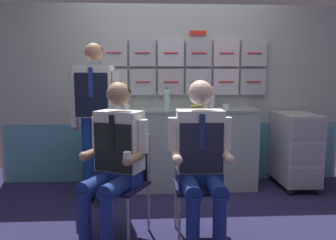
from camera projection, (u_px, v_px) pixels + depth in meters
name	position (u px, v px, depth m)	size (l,w,h in m)	color
ground	(184.00, 228.00, 3.10)	(4.80, 4.80, 0.04)	#232148
galley_bulkhead	(174.00, 95.00, 4.31)	(4.20, 0.14, 2.15)	#A6B1AE
galley_counter	(179.00, 148.00, 4.12)	(1.79, 0.53, 0.93)	#94A4A1
service_trolley	(295.00, 148.00, 4.10)	(0.40, 0.65, 0.88)	black
folding_chair_left	(125.00, 172.00, 2.95)	(0.53, 0.53, 0.84)	#A8AAAF
crew_member_left	(114.00, 155.00, 2.78)	(0.58, 0.70, 1.27)	black
folding_chair_right	(198.00, 173.00, 2.93)	(0.40, 0.41, 0.84)	#A8AAAF
crew_member_right	(201.00, 154.00, 2.75)	(0.52, 0.63, 1.29)	black
crew_member_standing	(95.00, 110.00, 3.55)	(0.52, 0.31, 1.64)	black
water_bottle_clear	(113.00, 99.00, 3.96)	(0.07, 0.07, 0.26)	silver
sparkling_bottle_green	(167.00, 99.00, 3.97)	(0.07, 0.07, 0.25)	#ACDDDB
water_bottle_tall	(212.00, 97.00, 4.17)	(0.07, 0.07, 0.28)	silver
paper_cup_blue	(226.00, 107.00, 3.95)	(0.07, 0.07, 0.06)	white
coffee_cup_spare	(127.00, 107.00, 3.91)	(0.06, 0.06, 0.07)	white
coffee_cup_white	(213.00, 104.00, 4.25)	(0.06, 0.06, 0.08)	white
paper_cup_tan	(206.00, 105.00, 3.96)	(0.06, 0.06, 0.09)	silver
snack_banana	(196.00, 106.00, 4.18)	(0.17, 0.10, 0.04)	yellow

